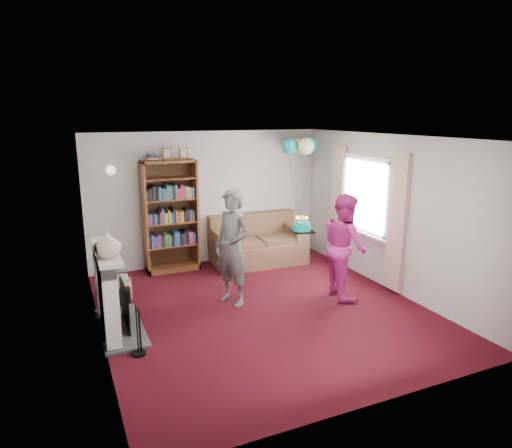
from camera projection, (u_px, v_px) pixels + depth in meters
name	position (u px, v px, depth m)	size (l,w,h in m)	color
ground	(263.00, 309.00, 6.72)	(5.00, 5.00, 0.00)	black
wall_back	(208.00, 198.00, 8.66)	(4.50, 0.02, 2.50)	silver
wall_left	(94.00, 245.00, 5.54)	(0.02, 5.00, 2.50)	silver
wall_right	(391.00, 213.00, 7.31)	(0.02, 5.00, 2.50)	silver
ceiling	(263.00, 137.00, 6.13)	(4.50, 5.00, 0.01)	white
fireplace	(112.00, 294.00, 5.96)	(0.55, 1.80, 1.12)	#3F3F42
window_bay	(365.00, 210.00, 7.84)	(0.14, 2.02, 2.20)	white
wall_sconce	(111.00, 170.00, 7.70)	(0.16, 0.23, 0.16)	gold
bookcase	(170.00, 217.00, 8.23)	(0.96, 0.42, 2.23)	#472B14
sofa	(257.00, 245.00, 8.81)	(1.74, 0.92, 0.92)	brown
wicker_basket	(118.00, 289.00, 7.04)	(0.42, 0.42, 0.38)	#AB774F
person_striped	(232.00, 247.00, 6.76)	(0.64, 0.42, 1.75)	black
person_magenta	(345.00, 246.00, 7.06)	(0.80, 0.62, 1.64)	#BF267E
birthday_cake	(302.00, 227.00, 6.84)	(0.33, 0.33, 0.22)	black
balloons	(300.00, 145.00, 8.64)	(0.75, 0.75, 1.70)	#3F3F3F
mantel_vase	(107.00, 244.00, 5.45)	(0.32, 0.32, 0.33)	beige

